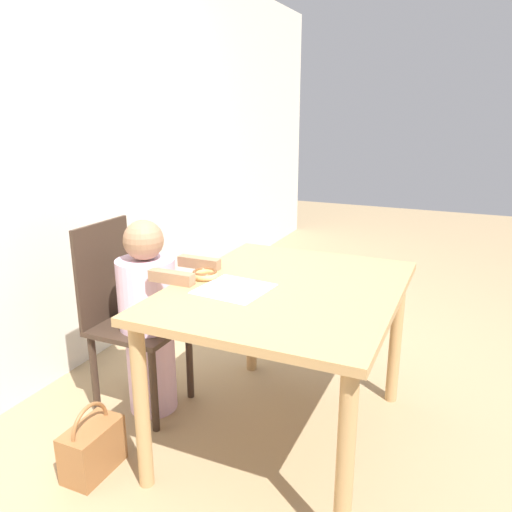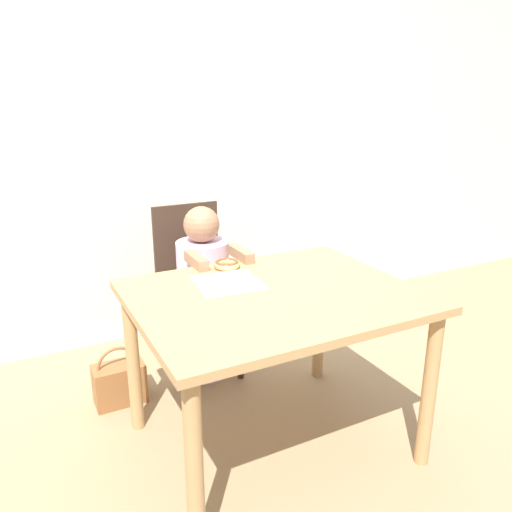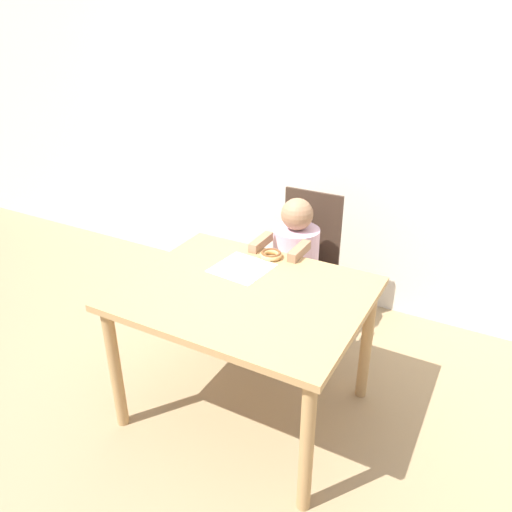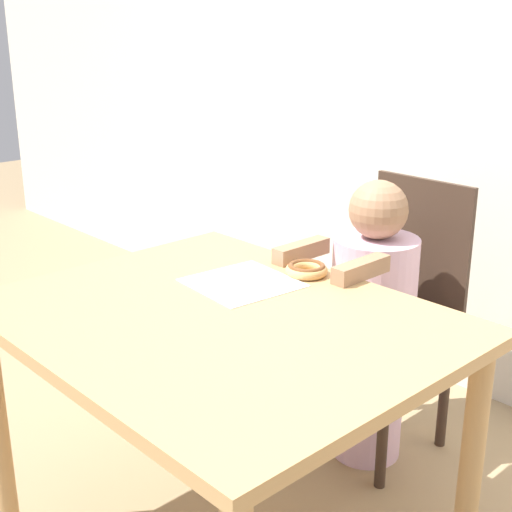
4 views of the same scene
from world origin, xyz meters
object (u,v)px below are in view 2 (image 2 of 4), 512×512
(donut, at_px, (227,264))
(handbag, at_px, (119,382))
(child_figure, at_px, (204,296))
(chair, at_px, (196,289))

(donut, xyz_separation_m, handbag, (-0.49, 0.28, -0.64))
(donut, bearing_deg, child_figure, 89.49)
(chair, relative_size, handbag, 2.99)
(child_figure, xyz_separation_m, donut, (-0.00, -0.32, 0.28))
(child_figure, distance_m, donut, 0.42)
(chair, xyz_separation_m, child_figure, (0.00, -0.13, 0.01))
(child_figure, distance_m, handbag, 0.62)
(handbag, bearing_deg, child_figure, 5.07)
(donut, bearing_deg, handbag, 150.80)
(handbag, bearing_deg, donut, -29.20)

